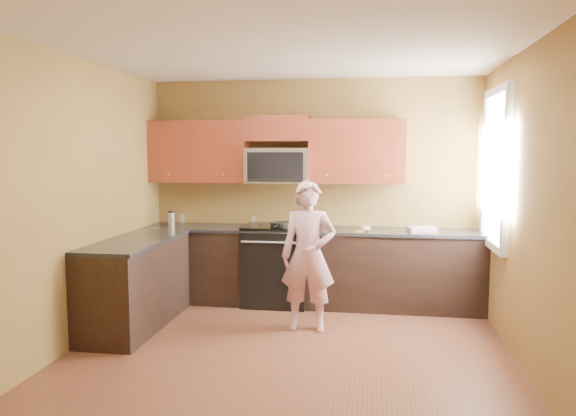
% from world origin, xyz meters
% --- Properties ---
extents(floor, '(4.00, 4.00, 0.00)m').
position_xyz_m(floor, '(0.00, 0.00, 0.00)').
color(floor, brown).
rests_on(floor, ground).
extents(ceiling, '(4.00, 4.00, 0.00)m').
position_xyz_m(ceiling, '(0.00, 0.00, 2.70)').
color(ceiling, white).
rests_on(ceiling, ground).
extents(wall_back, '(4.00, 0.00, 4.00)m').
position_xyz_m(wall_back, '(0.00, 2.00, 1.35)').
color(wall_back, brown).
rests_on(wall_back, ground).
extents(wall_front, '(4.00, 0.00, 4.00)m').
position_xyz_m(wall_front, '(0.00, -2.00, 1.35)').
color(wall_front, brown).
rests_on(wall_front, ground).
extents(wall_left, '(0.00, 4.00, 4.00)m').
position_xyz_m(wall_left, '(-2.00, 0.00, 1.35)').
color(wall_left, brown).
rests_on(wall_left, ground).
extents(wall_right, '(0.00, 4.00, 4.00)m').
position_xyz_m(wall_right, '(2.00, 0.00, 1.35)').
color(wall_right, brown).
rests_on(wall_right, ground).
extents(cabinet_back_run, '(4.00, 0.60, 0.88)m').
position_xyz_m(cabinet_back_run, '(0.00, 1.70, 0.44)').
color(cabinet_back_run, black).
rests_on(cabinet_back_run, floor).
extents(cabinet_left_run, '(0.60, 1.60, 0.88)m').
position_xyz_m(cabinet_left_run, '(-1.70, 0.60, 0.44)').
color(cabinet_left_run, black).
rests_on(cabinet_left_run, floor).
extents(countertop_back, '(4.00, 0.62, 0.04)m').
position_xyz_m(countertop_back, '(0.00, 1.69, 0.90)').
color(countertop_back, black).
rests_on(countertop_back, cabinet_back_run).
extents(countertop_left, '(0.62, 1.60, 0.04)m').
position_xyz_m(countertop_left, '(-1.69, 0.60, 0.90)').
color(countertop_left, black).
rests_on(countertop_left, cabinet_left_run).
extents(stove, '(0.76, 0.65, 0.95)m').
position_xyz_m(stove, '(-0.40, 1.68, 0.47)').
color(stove, black).
rests_on(stove, floor).
extents(microwave, '(0.76, 0.40, 0.42)m').
position_xyz_m(microwave, '(-0.40, 1.80, 1.45)').
color(microwave, silver).
rests_on(microwave, wall_back).
extents(upper_cab_left, '(1.22, 0.33, 0.75)m').
position_xyz_m(upper_cab_left, '(-1.39, 1.83, 1.45)').
color(upper_cab_left, maroon).
rests_on(upper_cab_left, wall_back).
extents(upper_cab_right, '(1.12, 0.33, 0.75)m').
position_xyz_m(upper_cab_right, '(0.54, 1.83, 1.45)').
color(upper_cab_right, maroon).
rests_on(upper_cab_right, wall_back).
extents(upper_cab_over_mw, '(0.76, 0.33, 0.30)m').
position_xyz_m(upper_cab_over_mw, '(-0.40, 1.83, 2.10)').
color(upper_cab_over_mw, maroon).
rests_on(upper_cab_over_mw, wall_back).
extents(window, '(0.06, 1.06, 1.66)m').
position_xyz_m(window, '(1.98, 1.20, 1.65)').
color(window, white).
rests_on(window, wall_right).
extents(woman, '(0.56, 0.37, 1.53)m').
position_xyz_m(woman, '(0.09, 0.77, 0.77)').
color(woman, '#CE6786').
rests_on(woman, floor).
extents(frying_pan, '(0.33, 0.49, 0.06)m').
position_xyz_m(frying_pan, '(-0.32, 1.57, 0.95)').
color(frying_pan, black).
rests_on(frying_pan, stove).
extents(butter_tub, '(0.15, 0.15, 0.09)m').
position_xyz_m(butter_tub, '(-0.06, 1.57, 0.92)').
color(butter_tub, gold).
rests_on(butter_tub, countertop_back).
extents(toast_slice, '(0.11, 0.11, 0.01)m').
position_xyz_m(toast_slice, '(0.59, 1.46, 0.93)').
color(toast_slice, '#B27F47').
rests_on(toast_slice, countertop_back).
extents(napkin_a, '(0.11, 0.12, 0.06)m').
position_xyz_m(napkin_a, '(-0.10, 1.45, 0.95)').
color(napkin_a, silver).
rests_on(napkin_a, countertop_back).
extents(napkin_b, '(0.14, 0.15, 0.07)m').
position_xyz_m(napkin_b, '(0.65, 1.56, 0.95)').
color(napkin_b, silver).
rests_on(napkin_b, countertop_back).
extents(dish_towel, '(0.34, 0.29, 0.05)m').
position_xyz_m(dish_towel, '(1.29, 1.65, 0.95)').
color(dish_towel, silver).
rests_on(dish_towel, countertop_back).
extents(travel_mug, '(0.09, 0.09, 0.18)m').
position_xyz_m(travel_mug, '(-1.73, 1.72, 0.92)').
color(travel_mug, silver).
rests_on(travel_mug, countertop_back).
extents(glass_a, '(0.08, 0.08, 0.12)m').
position_xyz_m(glass_a, '(-1.65, 1.89, 0.98)').
color(glass_a, silver).
rests_on(glass_a, countertop_back).
extents(glass_c, '(0.07, 0.07, 0.12)m').
position_xyz_m(glass_c, '(-0.73, 1.91, 0.98)').
color(glass_c, silver).
rests_on(glass_c, countertop_back).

